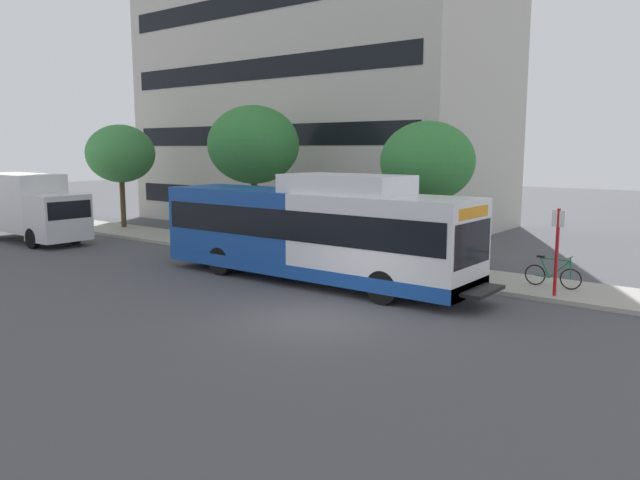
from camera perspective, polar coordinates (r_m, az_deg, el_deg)
ground_plane at (r=22.04m, az=-16.77°, el=-3.56°), size 120.00×120.00×0.00m
sidewalk_curb at (r=25.31m, az=-1.07°, el=-1.50°), size 3.00×56.00×0.14m
transit_bus at (r=20.54m, az=-0.72°, el=0.77°), size 2.58×12.25×3.65m
bus_stop_sign_pole at (r=19.30m, az=21.18°, el=-0.48°), size 0.10×0.36×2.60m
bicycle_parked at (r=20.63m, az=20.84°, el=-2.98°), size 0.52×1.76×1.02m
street_tree_near_stop at (r=22.97m, az=9.95°, el=7.17°), size 3.46×3.46×5.33m
street_tree_mid_block at (r=28.59m, az=-6.21°, el=8.78°), size 4.20×4.20×6.28m
street_tree_far_block at (r=35.57m, az=-18.05°, el=7.62°), size 3.70×3.70×5.62m
box_truck_background at (r=32.75m, az=-25.46°, el=2.91°), size 2.32×7.01×3.25m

